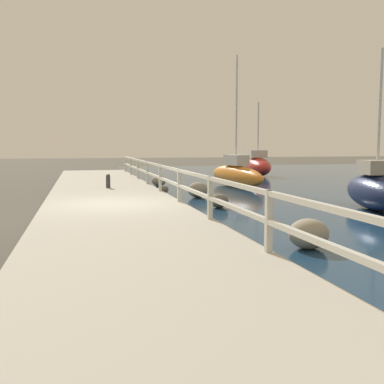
# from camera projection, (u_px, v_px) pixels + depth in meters

# --- Properties ---
(ground_plane) EXTENTS (120.00, 120.00, 0.00)m
(ground_plane) POSITION_uv_depth(u_px,v_px,m) (115.00, 216.00, 12.85)
(ground_plane) COLOR #4C473D
(dock_walkway) EXTENTS (4.00, 36.00, 0.35)m
(dock_walkway) POSITION_uv_depth(u_px,v_px,m) (115.00, 210.00, 12.83)
(dock_walkway) COLOR #B2AD9E
(dock_walkway) RESTS_ON ground
(railing) EXTENTS (0.10, 32.50, 0.97)m
(railing) POSITION_uv_depth(u_px,v_px,m) (179.00, 179.00, 13.21)
(railing) COLOR beige
(railing) RESTS_ON dock_walkway
(boulder_downstream) EXTENTS (0.45, 0.40, 0.34)m
(boulder_downstream) POSITION_uv_depth(u_px,v_px,m) (163.00, 189.00, 18.83)
(boulder_downstream) COLOR #666056
(boulder_downstream) RESTS_ON ground
(boulder_far_strip) EXTENTS (0.70, 0.63, 0.53)m
(boulder_far_strip) POSITION_uv_depth(u_px,v_px,m) (159.00, 181.00, 22.19)
(boulder_far_strip) COLOR gray
(boulder_far_strip) RESTS_ON ground
(boulder_upstream) EXTENTS (0.62, 0.55, 0.46)m
(boulder_upstream) POSITION_uv_depth(u_px,v_px,m) (219.00, 201.00, 14.47)
(boulder_upstream) COLOR #666056
(boulder_upstream) RESTS_ON ground
(boulder_water_edge) EXTENTS (0.79, 0.71, 0.60)m
(boulder_water_edge) POSITION_uv_depth(u_px,v_px,m) (309.00, 234.00, 8.72)
(boulder_water_edge) COLOR gray
(boulder_water_edge) RESTS_ON ground
(boulder_mid_strip) EXTENTS (0.80, 0.72, 0.60)m
(boulder_mid_strip) POSITION_uv_depth(u_px,v_px,m) (198.00, 190.00, 17.34)
(boulder_mid_strip) COLOR gray
(boulder_mid_strip) RESTS_ON ground
(mooring_bollard) EXTENTS (0.17, 0.17, 0.56)m
(mooring_bollard) POSITION_uv_depth(u_px,v_px,m) (108.00, 181.00, 17.56)
(mooring_bollard) COLOR #333338
(mooring_bollard) RESTS_ON dock_walkway
(sailboat_orange) EXTENTS (1.38, 5.61, 6.28)m
(sailboat_orange) POSITION_uv_depth(u_px,v_px,m) (236.00, 174.00, 21.88)
(sailboat_orange) COLOR orange
(sailboat_orange) RESTS_ON water_surface
(sailboat_red) EXTENTS (2.29, 4.44, 4.78)m
(sailboat_red) POSITION_uv_depth(u_px,v_px,m) (258.00, 166.00, 29.43)
(sailboat_red) COLOR red
(sailboat_red) RESTS_ON water_surface
(sailboat_navy) EXTENTS (2.09, 3.81, 4.92)m
(sailboat_navy) POSITION_uv_depth(u_px,v_px,m) (376.00, 190.00, 13.92)
(sailboat_navy) COLOR #192347
(sailboat_navy) RESTS_ON water_surface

